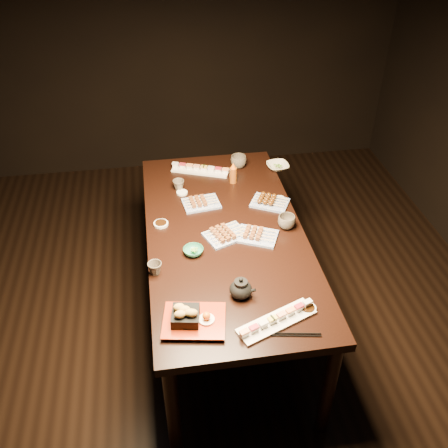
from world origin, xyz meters
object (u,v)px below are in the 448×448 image
at_px(teacup_far_right, 239,162).
at_px(condiment_bottle, 233,173).
at_px(teacup_far_left, 179,185).
at_px(sushi_platter_far, 200,168).
at_px(sushi_platter_near, 277,319).
at_px(teapot, 241,287).
at_px(yakitori_plate_center, 226,232).
at_px(tempura_tray, 194,315).
at_px(edamame_bowl_cream, 278,166).
at_px(yakitori_plate_left, 201,201).
at_px(dining_table, 225,280).
at_px(teacup_mid_right, 287,222).
at_px(edamame_bowl_green, 193,251).
at_px(teacup_near_left, 155,268).
at_px(yakitori_plate_right, 257,233).

relative_size(teacup_far_right, condiment_bottle, 0.75).
bearing_deg(teacup_far_left, sushi_platter_far, 51.14).
height_order(sushi_platter_near, condiment_bottle, condiment_bottle).
distance_m(teacup_far_left, teapot, 1.03).
distance_m(sushi_platter_far, teacup_far_left, 0.26).
height_order(yakitori_plate_center, condiment_bottle, condiment_bottle).
distance_m(sushi_platter_near, sushi_platter_far, 1.43).
relative_size(sushi_platter_far, condiment_bottle, 2.67).
bearing_deg(sushi_platter_far, tempura_tray, 103.65).
xyz_separation_m(teacup_far_right, teapot, (-0.21, -1.23, 0.01)).
height_order(tempura_tray, teacup_far_right, tempura_tray).
distance_m(edamame_bowl_cream, teapot, 1.27).
distance_m(sushi_platter_far, edamame_bowl_cream, 0.53).
bearing_deg(yakitori_plate_left, tempura_tray, -106.39).
bearing_deg(dining_table, teacup_far_right, 82.98).
height_order(teacup_mid_right, teacup_far_left, teacup_mid_right).
bearing_deg(teacup_mid_right, edamame_bowl_green, -164.97).
height_order(edamame_bowl_green, condiment_bottle, condiment_bottle).
bearing_deg(tempura_tray, edamame_bowl_cream, 71.10).
xyz_separation_m(sushi_platter_near, edamame_bowl_cream, (0.34, 1.37, -0.01)).
bearing_deg(teacup_near_left, tempura_tray, -66.56).
distance_m(yakitori_plate_right, teacup_mid_right, 0.20).
distance_m(yakitori_plate_center, teacup_mid_right, 0.36).
relative_size(yakitori_plate_left, condiment_bottle, 1.53).
relative_size(dining_table, teacup_far_right, 16.59).
distance_m(yakitori_plate_left, edamame_bowl_green, 0.47).
bearing_deg(teacup_mid_right, teacup_near_left, -160.22).
bearing_deg(yakitori_plate_left, teacup_near_left, -125.39).
bearing_deg(teacup_mid_right, tempura_tray, -133.15).
bearing_deg(tempura_tray, sushi_platter_far, 91.87).
bearing_deg(edamame_bowl_cream, teacup_far_left, -167.01).
xyz_separation_m(sushi_platter_far, teapot, (0.05, -1.22, 0.03)).
bearing_deg(teapot, yakitori_plate_left, 122.73).
relative_size(teacup_far_right, teapot, 0.82).
xyz_separation_m(yakitori_plate_right, edamame_bowl_green, (-0.37, -0.09, -0.01)).
relative_size(yakitori_plate_center, edamame_bowl_green, 2.08).
xyz_separation_m(yakitori_plate_right, teacup_near_left, (-0.58, -0.21, 0.01)).
relative_size(yakitori_plate_right, teacup_far_right, 2.09).
height_order(edamame_bowl_green, edamame_bowl_cream, edamame_bowl_cream).
bearing_deg(sushi_platter_far, yakitori_plate_center, 116.18).
bearing_deg(dining_table, teacup_near_left, -135.91).
distance_m(sushi_platter_near, yakitori_plate_left, 1.04).
xyz_separation_m(dining_table, yakitori_plate_left, (-0.10, 0.30, 0.40)).
bearing_deg(sushi_platter_near, teacup_far_right, 64.80).
relative_size(yakitori_plate_right, teacup_mid_right, 2.23).
relative_size(edamame_bowl_cream, teacup_far_left, 2.00).
distance_m(teacup_near_left, teacup_far_right, 1.18).
xyz_separation_m(sushi_platter_near, yakitori_plate_left, (-0.23, 1.02, 0.00)).
distance_m(yakitori_plate_left, teapot, 0.83).
bearing_deg(tempura_tray, teacup_far_right, 81.45).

